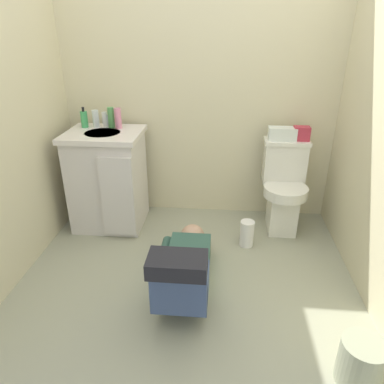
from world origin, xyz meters
The scene contains 15 objects.
ground_plane centered at (0.00, 0.00, -0.02)m, with size 2.78×3.03×0.04m, color #989A7F.
wall_back centered at (0.00, 1.06, 1.20)m, with size 2.44×0.08×2.40m, color beige.
toilet centered at (0.73, 0.76, 0.37)m, with size 0.36×0.46×0.75m.
vanity_cabinet centered at (-0.73, 0.70, 0.42)m, with size 0.60×0.53×0.82m.
faucet centered at (-0.74, 0.84, 0.87)m, with size 0.02×0.02×0.10m, color silver.
person_plumber centered at (0.00, -0.14, 0.18)m, with size 0.39×1.06×0.52m.
tissue_box centered at (0.68, 0.85, 0.80)m, with size 0.22×0.11×0.10m, color silver.
toiletry_bag centered at (0.83, 0.85, 0.81)m, with size 0.12×0.09×0.11m, color #B22D3F.
soap_dispenser centered at (-0.93, 0.82, 0.89)m, with size 0.06×0.06×0.17m.
bottle_clear centered at (-0.83, 0.83, 0.89)m, with size 0.05×0.05×0.14m, color silver.
bottle_white centered at (-0.76, 0.84, 0.88)m, with size 0.04×0.04×0.12m, color white.
bottle_green centered at (-0.70, 0.83, 0.90)m, with size 0.05×0.05×0.17m, color #529C51.
bottle_pink centered at (-0.64, 0.81, 0.90)m, with size 0.05×0.05×0.16m, color pink.
trash_can centered at (0.92, -0.72, 0.12)m, with size 0.22×0.22×0.24m, color #979C80.
paper_towel_roll centered at (0.43, 0.44, 0.11)m, with size 0.11×0.11×0.21m, color white.
Camera 1 is at (0.22, -2.00, 1.60)m, focal length 33.67 mm.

